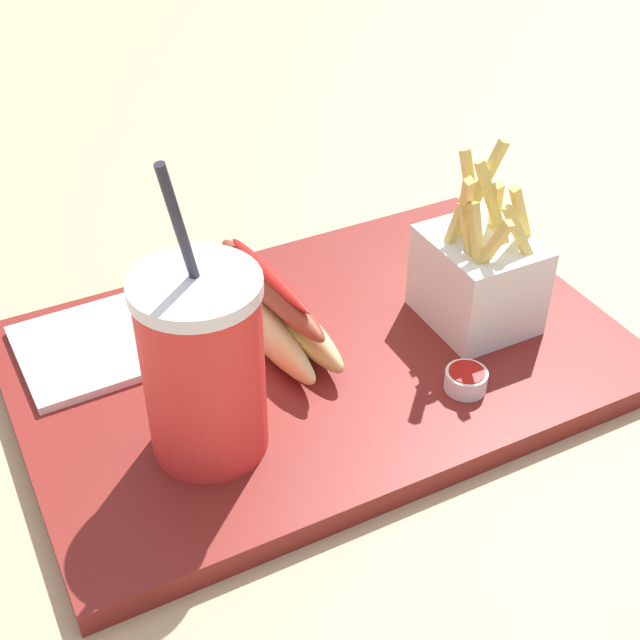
# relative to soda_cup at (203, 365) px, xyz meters

# --- Properties ---
(ground_plane) EXTENTS (2.40, 2.40, 0.02)m
(ground_plane) POSITION_rel_soda_cup_xyz_m (-0.12, -0.06, -0.10)
(ground_plane) COLOR tan
(food_tray) EXTENTS (0.49, 0.32, 0.02)m
(food_tray) POSITION_rel_soda_cup_xyz_m (-0.12, -0.06, -0.08)
(food_tray) COLOR maroon
(food_tray) RESTS_ON ground_plane
(soda_cup) EXTENTS (0.09, 0.09, 0.23)m
(soda_cup) POSITION_rel_soda_cup_xyz_m (0.00, 0.00, 0.00)
(soda_cup) COLOR red
(soda_cup) RESTS_ON food_tray
(fries_basket) EXTENTS (0.09, 0.09, 0.16)m
(fries_basket) POSITION_rel_soda_cup_xyz_m (-0.26, -0.04, -0.03)
(fries_basket) COLOR white
(fries_basket) RESTS_ON food_tray
(hot_dog_1) EXTENTS (0.07, 0.18, 0.06)m
(hot_dog_1) POSITION_rel_soda_cup_xyz_m (-0.09, -0.10, -0.05)
(hot_dog_1) COLOR #DBB775
(hot_dog_1) RESTS_ON food_tray
(ketchup_cup_1) EXTENTS (0.03, 0.03, 0.02)m
(ketchup_cup_1) POSITION_rel_soda_cup_xyz_m (-0.20, 0.04, -0.06)
(ketchup_cup_1) COLOR white
(ketchup_cup_1) RESTS_ON food_tray
(napkin_stack) EXTENTS (0.14, 0.12, 0.01)m
(napkin_stack) POSITION_rel_soda_cup_xyz_m (0.04, -0.14, -0.07)
(napkin_stack) COLOR white
(napkin_stack) RESTS_ON food_tray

